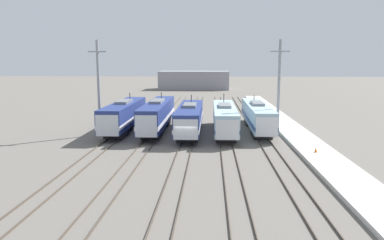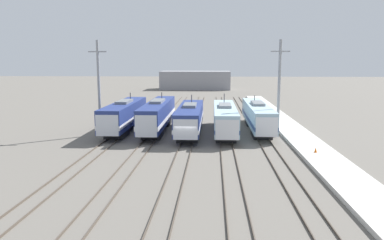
% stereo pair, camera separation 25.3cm
% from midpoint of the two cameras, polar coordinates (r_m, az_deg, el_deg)
% --- Properties ---
extents(ground_plane, '(400.00, 400.00, 0.00)m').
position_cam_midpoint_polar(ground_plane, '(43.23, -0.76, -4.04)').
color(ground_plane, '#666059').
extents(rail_pair_far_left, '(1.50, 120.00, 0.15)m').
position_cam_midpoint_polar(rail_pair_far_left, '(44.84, -12.84, -3.70)').
color(rail_pair_far_left, '#4C4238').
rests_on(rail_pair_far_left, ground_plane).
extents(rail_pair_center_left, '(1.51, 120.00, 0.15)m').
position_cam_midpoint_polar(rail_pair_center_left, '(43.78, -6.91, -3.84)').
color(rail_pair_center_left, '#4C4238').
rests_on(rail_pair_center_left, ground_plane).
extents(rail_pair_center, '(1.51, 120.00, 0.15)m').
position_cam_midpoint_polar(rail_pair_center, '(43.21, -0.76, -3.94)').
color(rail_pair_center, '#4C4238').
rests_on(rail_pair_center, ground_plane).
extents(rail_pair_center_right, '(1.51, 120.00, 0.15)m').
position_cam_midpoint_polar(rail_pair_center_right, '(43.15, 5.48, -4.00)').
color(rail_pair_center_right, '#4C4238').
rests_on(rail_pair_center_right, ground_plane).
extents(rail_pair_far_right, '(1.50, 120.00, 0.15)m').
position_cam_midpoint_polar(rail_pair_far_right, '(43.59, 11.67, -4.02)').
color(rail_pair_far_right, '#4C4238').
rests_on(rail_pair_far_right, ground_plane).
extents(locomotive_far_left, '(3.00, 17.89, 5.04)m').
position_cam_midpoint_polar(locomotive_far_left, '(53.20, -10.21, 0.69)').
color(locomotive_far_left, black).
rests_on(locomotive_far_left, ground_plane).
extents(locomotive_center_left, '(2.83, 19.25, 5.05)m').
position_cam_midpoint_polar(locomotive_center_left, '(52.57, -5.16, 0.73)').
color(locomotive_center_left, black).
rests_on(locomotive_center_left, ground_plane).
extents(locomotive_center, '(3.07, 17.31, 4.96)m').
position_cam_midpoint_polar(locomotive_center, '(49.97, -0.19, 0.18)').
color(locomotive_center, black).
rests_on(locomotive_center, ground_plane).
extents(locomotive_center_right, '(2.93, 17.84, 5.10)m').
position_cam_midpoint_polar(locomotive_center_right, '(50.35, 5.18, 0.18)').
color(locomotive_center_right, '#232326').
rests_on(locomotive_center_right, ground_plane).
extents(locomotive_far_right, '(2.84, 19.10, 4.60)m').
position_cam_midpoint_polar(locomotive_far_right, '(53.33, 10.13, 0.58)').
color(locomotive_far_right, '#232326').
rests_on(locomotive_far_right, ground_plane).
extents(catenary_tower_left, '(2.42, 0.36, 12.43)m').
position_cam_midpoint_polar(catenary_tower_left, '(50.66, -13.86, 4.92)').
color(catenary_tower_left, gray).
rests_on(catenary_tower_left, ground_plane).
extents(catenary_tower_right, '(2.42, 0.36, 12.43)m').
position_cam_midpoint_polar(catenary_tower_right, '(49.19, 13.27, 4.83)').
color(catenary_tower_right, gray).
rests_on(catenary_tower_right, ground_plane).
extents(platform, '(4.00, 120.00, 0.39)m').
position_cam_midpoint_polar(platform, '(44.51, 17.69, -3.83)').
color(platform, beige).
rests_on(platform, ground_plane).
extents(traffic_cone, '(0.29, 0.29, 0.55)m').
position_cam_midpoint_polar(traffic_cone, '(40.80, 18.50, -4.34)').
color(traffic_cone, orange).
rests_on(traffic_cone, platform).
extents(depot_building, '(23.99, 11.17, 6.29)m').
position_cam_midpoint_polar(depot_building, '(131.47, 0.58, 6.08)').
color(depot_building, gray).
rests_on(depot_building, ground_plane).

